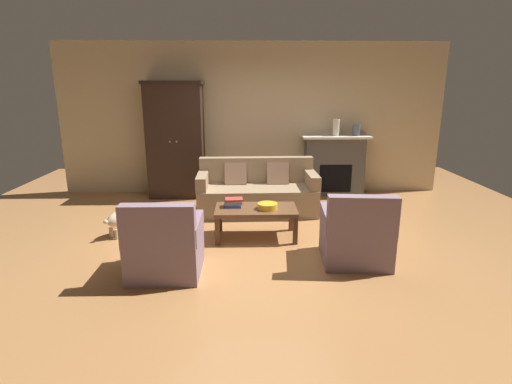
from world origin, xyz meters
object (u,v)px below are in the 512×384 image
Objects in this scene: armoire at (176,140)px; armchair_near_left at (165,247)px; fireplace at (334,165)px; dog at (122,218)px; mantel_vase_cream at (336,127)px; mantel_vase_slate at (356,130)px; armchair_near_right at (356,237)px; coffee_table at (256,212)px; couch at (257,193)px; book_stack at (233,203)px; fruit_bowl at (268,206)px.

armchair_near_left is at bearing -83.05° from armoire.
fireplace is 2.54× the size of dog.
mantel_vase_cream reaches higher than mantel_vase_slate.
mantel_vase_slate is at bearing 76.06° from armchair_near_right.
armoire is 4.25× the size of dog.
armoire reaches higher than coffee_table.
fireplace is 0.60× the size of armoire.
couch is 2.17m from dog.
coffee_table reaches higher than dog.
dog is (-3.77, -2.11, -0.98)m from mantel_vase_slate.
book_stack reaches higher than dog.
book_stack is (-0.47, 0.11, 0.02)m from fruit_bowl.
mantel_vase_cream is at bearing 180.00° from mantel_vase_slate.
coffee_table is 5.30× the size of mantel_vase_slate.
armoire is at bearing 77.97° from dog.
mantel_vase_cream is at bearing 1.17° from armoire.
armchair_near_left reaches higher than coffee_table.
couch is 2.33m from mantel_vase_slate.
mantel_vase_slate reaches higher than book_stack.
mantel_vase_cream is at bearing 49.62° from book_stack.
coffee_table is at bearing -3.79° from dog.
couch reaches higher than book_stack.
fruit_bowl is (-1.38, -2.29, -0.11)m from fireplace.
armoire is at bearing 96.95° from armchair_near_left.
coffee_table is at bearing -92.26° from couch.
armchair_near_right is (1.15, -0.82, -0.05)m from coffee_table.
book_stack is (-0.31, 0.07, 0.11)m from coffee_table.
coffee_table is 2.85m from mantel_vase_cream.
armchair_near_left and armchair_near_right have the same top height.
book_stack is 1.56m from dog.
book_stack is 1.37m from armchair_near_left.
fruit_bowl is at bearing -4.74° from dog.
book_stack is at bearing 166.52° from fruit_bowl.
coffee_table is 3.06m from mantel_vase_slate.
armoire reaches higher than couch.
coffee_table is 0.19m from fruit_bowl.
armchair_near_right is 1.78× the size of dog.
fireplace is 2.86m from book_stack.
mantel_vase_slate is (2.22, 2.16, 0.75)m from book_stack.
dog is (-1.90, -1.04, -0.07)m from couch.
armchair_near_left is at bearing -127.51° from mantel_vase_cream.
armoire is 6.95× the size of mantel_vase_cream.
armchair_near_left is 1.48m from dog.
mantel_vase_cream reaches higher than fireplace.
armchair_near_right is at bearing -49.32° from armoire.
couch is at bearing -143.87° from fireplace.
fruit_bowl is at bearing -127.64° from mantel_vase_slate.
armchair_near_left is at bearing -131.40° from mantel_vase_slate.
armchair_near_left reaches higher than book_stack.
mantel_vase_slate is at bearing 48.60° from armchair_near_left.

